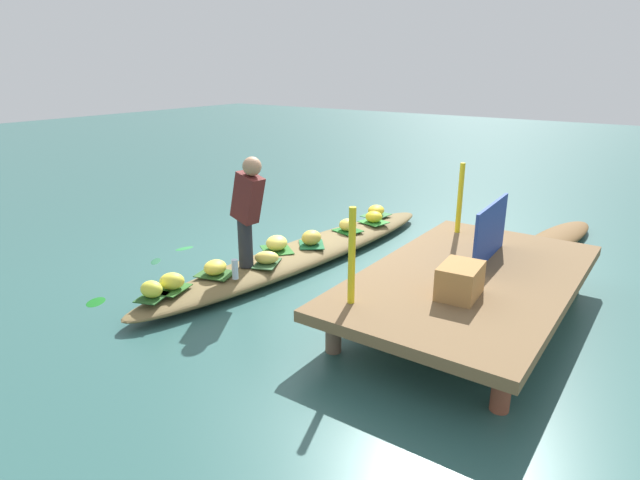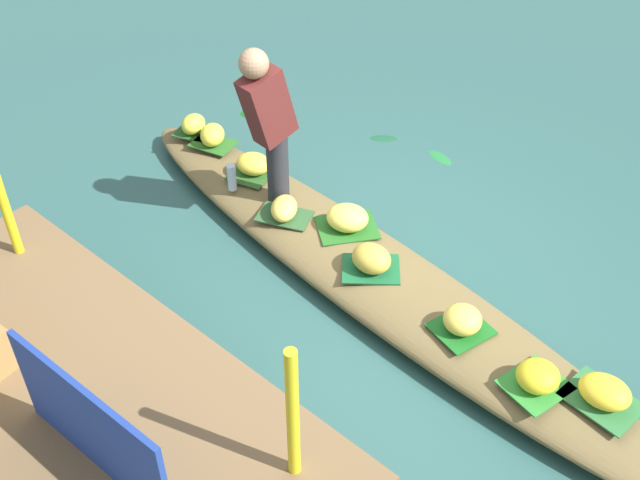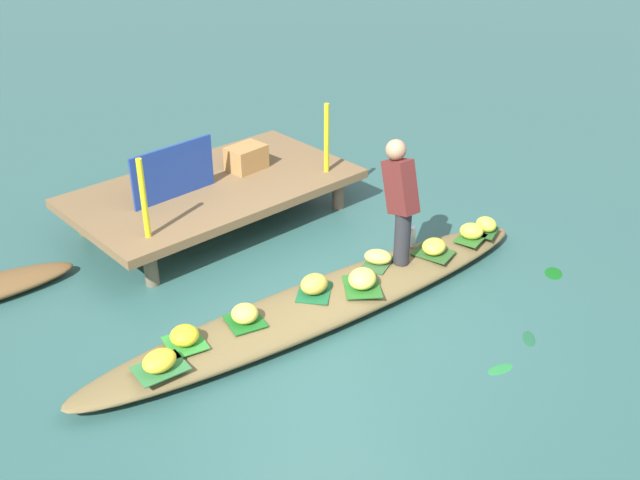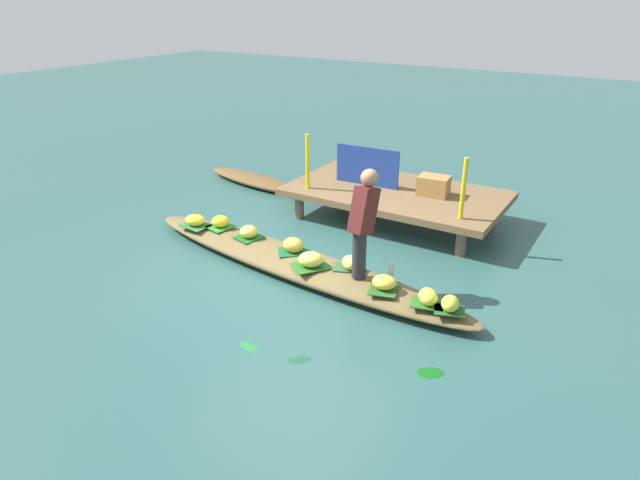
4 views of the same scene
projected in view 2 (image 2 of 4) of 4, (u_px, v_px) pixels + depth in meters
canal_water at (368, 284)px, 5.38m from camera, size 40.00×40.00×0.00m
dock_platform at (46, 417)px, 4.01m from camera, size 3.20×1.80×0.47m
vendor_boat at (369, 272)px, 5.31m from camera, size 5.04×1.27×0.22m
leaf_mat_0 at (254, 172)px, 6.03m from camera, size 0.39×0.44×0.01m
banana_bunch_0 at (253, 164)px, 5.98m from camera, size 0.32×0.29×0.15m
leaf_mat_1 at (213, 144)px, 6.34m from camera, size 0.40×0.33×0.01m
banana_bunch_1 at (212, 135)px, 6.29m from camera, size 0.31×0.31×0.17m
leaf_mat_2 at (535, 385)px, 4.40m from camera, size 0.38×0.41×0.01m
banana_bunch_2 at (538, 376)px, 4.36m from camera, size 0.34×0.34×0.16m
leaf_mat_3 at (284, 216)px, 5.60m from camera, size 0.45×0.37×0.01m
banana_bunch_3 at (284, 208)px, 5.56m from camera, size 0.31×0.33×0.14m
leaf_mat_4 at (371, 269)px, 5.16m from camera, size 0.49×0.48×0.01m
banana_bunch_4 at (371, 258)px, 5.11m from camera, size 0.28×0.24×0.18m
leaf_mat_5 at (461, 329)px, 4.74m from camera, size 0.38×0.40×0.01m
banana_bunch_5 at (463, 320)px, 4.69m from camera, size 0.29×0.29×0.16m
leaf_mat_6 at (347, 227)px, 5.50m from camera, size 0.52×0.53×0.01m
banana_bunch_6 at (347, 218)px, 5.45m from camera, size 0.38×0.36×0.18m
leaf_mat_7 at (602, 400)px, 4.32m from camera, size 0.44×0.35×0.01m
banana_bunch_7 at (605, 392)px, 4.27m from camera, size 0.32×0.28×0.15m
leaf_mat_8 at (194, 133)px, 6.47m from camera, size 0.37×0.33×0.01m
banana_bunch_8 at (193, 124)px, 6.42m from camera, size 0.23×0.26×0.17m
vendor_person at (268, 118)px, 5.30m from camera, size 0.22×0.42×1.25m
water_bottle at (232, 177)px, 5.80m from camera, size 0.07×0.07×0.21m
market_banner at (91, 428)px, 3.52m from camera, size 1.03×0.07×0.59m
railing_post_west at (293, 415)px, 3.43m from camera, size 0.06×0.06×0.83m
railing_post_east at (2, 199)px, 4.66m from camera, size 0.06×0.06×0.83m
drifting_plant_0 at (384, 138)px, 6.81m from camera, size 0.26×0.24×0.01m
drifting_plant_1 at (440, 157)px, 6.58m from camera, size 0.28×0.17×0.01m
drifting_plant_2 at (254, 114)px, 7.13m from camera, size 0.31×0.28×0.01m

